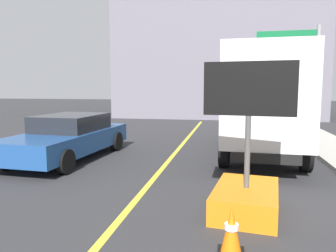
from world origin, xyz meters
TOP-DOWN VIEW (x-y plane):
  - arrow_board_trailer at (2.14, 8.53)m, footprint 1.60×1.93m
  - box_truck at (2.87, 13.67)m, footprint 2.74×6.96m
  - pickup_car at (-3.16, 12.08)m, footprint 2.34×5.13m
  - highway_guide_sign at (4.87, 18.67)m, footprint 2.79×0.21m
  - far_building_block at (0.77, 29.48)m, footprint 14.74×8.66m
  - traffic_cone_mid_lane at (1.87, 6.92)m, footprint 0.36×0.36m

SIDE VIEW (x-z plane):
  - traffic_cone_mid_lane at x=1.87m, z-range -0.01..0.66m
  - arrow_board_trailer at x=2.14m, z-range -0.87..1.83m
  - pickup_car at x=-3.16m, z-range 0.01..1.39m
  - box_truck at x=2.87m, z-range 0.14..3.51m
  - highway_guide_sign at x=4.87m, z-range 0.92..5.92m
  - far_building_block at x=0.77m, z-range 0.00..10.10m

